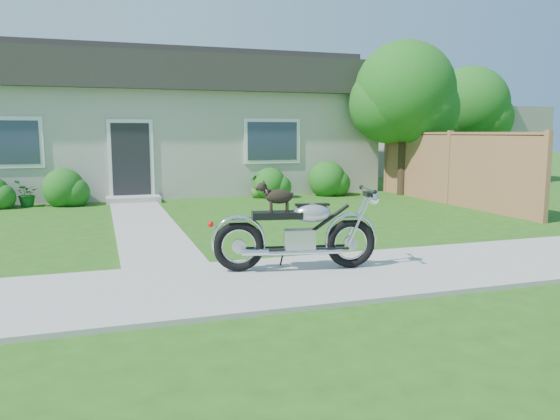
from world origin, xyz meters
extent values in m
plane|color=#235114|center=(0.00, 0.00, 0.00)|extent=(80.00, 80.00, 0.00)
cube|color=#9E9B93|center=(0.00, 0.00, 0.02)|extent=(24.00, 2.20, 0.04)
cube|color=#9E9B93|center=(-1.50, 5.00, 0.01)|extent=(1.20, 8.00, 0.03)
cube|color=#B2AEA1|center=(0.00, 12.00, 1.50)|extent=(12.00, 6.00, 3.00)
cube|color=#2D2B28|center=(0.00, 12.00, 3.50)|extent=(12.60, 6.60, 1.00)
cube|color=#2D2B28|center=(0.00, 12.00, 4.20)|extent=(12.60, 2.00, 0.60)
cube|color=black|center=(-1.50, 8.97, 1.05)|extent=(1.00, 0.06, 2.10)
cube|color=#9E9B93|center=(-1.50, 8.62, 0.08)|extent=(1.40, 0.70, 0.16)
cube|color=#2D3847|center=(-4.50, 8.97, 1.60)|extent=(1.70, 0.05, 1.30)
cube|color=#2D3847|center=(2.50, 8.97, 1.60)|extent=(1.70, 0.05, 1.30)
cube|color=#A37049|center=(6.30, 5.75, 0.90)|extent=(0.08, 6.50, 1.80)
cube|color=#A37049|center=(6.30, 9.00, 0.95)|extent=(0.12, 0.12, 1.90)
cube|color=#A37049|center=(6.30, 5.75, 0.95)|extent=(0.12, 0.12, 1.90)
cube|color=#A37049|center=(6.30, 2.50, 0.95)|extent=(0.12, 0.12, 1.90)
cube|color=#A37049|center=(6.30, 5.75, 1.82)|extent=(0.08, 6.50, 0.08)
cylinder|color=#3D2B1C|center=(6.26, 7.98, 1.23)|extent=(0.28, 0.28, 2.45)
sphere|color=#1C5917|center=(6.26, 7.98, 3.04)|extent=(2.94, 2.94, 2.94)
sphere|color=#1C5917|center=(6.66, 7.68, 2.55)|extent=(2.16, 2.16, 2.16)
cylinder|color=#3D2B1C|center=(10.36, 10.36, 1.14)|extent=(0.28, 0.28, 2.28)
sphere|color=#1C5917|center=(10.36, 10.36, 2.83)|extent=(2.74, 2.74, 2.74)
sphere|color=#1C5917|center=(10.76, 10.06, 2.37)|extent=(2.01, 2.01, 2.01)
sphere|color=#1C5917|center=(-3.21, 8.50, 0.44)|extent=(1.04, 1.04, 1.04)
sphere|color=#1C5917|center=(2.28, 8.50, 0.40)|extent=(0.94, 0.94, 0.94)
sphere|color=#1C5917|center=(4.05, 8.50, 0.47)|extent=(1.11, 1.11, 1.11)
imported|color=#155219|center=(-4.07, 8.55, 0.34)|extent=(0.57, 0.64, 0.67)
imported|color=#33691D|center=(1.93, 8.55, 0.35)|extent=(0.52, 0.52, 0.70)
torus|color=black|center=(0.83, 0.21, 0.38)|extent=(0.68, 0.23, 0.67)
torus|color=black|center=(-0.64, 0.48, 0.38)|extent=(0.68, 0.23, 0.67)
cube|color=#B0B0B4|center=(0.15, 0.34, 0.42)|extent=(0.44, 0.31, 0.30)
ellipsoid|color=#B0B0B4|center=(0.31, 0.31, 0.79)|extent=(0.55, 0.38, 0.26)
cube|color=black|center=(-0.15, 0.39, 0.78)|extent=(0.69, 0.37, 0.09)
cube|color=silver|center=(0.83, 0.21, 0.72)|extent=(0.32, 0.19, 0.03)
cube|color=silver|center=(-0.64, 0.48, 0.72)|extent=(0.32, 0.19, 0.03)
cylinder|color=silver|center=(1.05, 0.17, 1.09)|extent=(0.14, 0.60, 0.03)
sphere|color=silver|center=(1.13, 0.16, 0.98)|extent=(0.20, 0.20, 0.17)
cylinder|color=silver|center=(0.12, 0.21, 0.29)|extent=(1.09, 0.26, 0.06)
ellipsoid|color=black|center=(-0.12, 0.39, 1.02)|extent=(0.38, 0.23, 0.19)
sphere|color=black|center=(-0.34, 0.43, 1.15)|extent=(0.13, 0.13, 0.12)
cylinder|color=black|center=(-0.22, 0.45, 0.89)|extent=(0.03, 0.03, 0.15)
cylinder|color=black|center=(-0.23, 0.36, 0.89)|extent=(0.03, 0.03, 0.15)
cylinder|color=black|center=(-0.01, 0.41, 0.89)|extent=(0.03, 0.03, 0.15)
cylinder|color=black|center=(-0.02, 0.33, 0.89)|extent=(0.03, 0.03, 0.15)
torus|color=#DA3A8E|center=(-0.29, 0.42, 1.09)|extent=(0.07, 0.11, 0.10)
camera|label=1|loc=(-2.32, -6.30, 1.84)|focal=35.00mm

